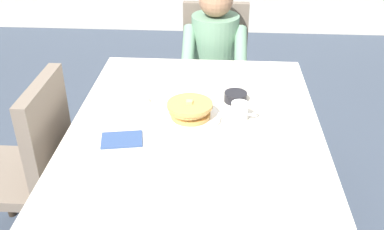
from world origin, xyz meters
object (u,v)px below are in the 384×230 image
Objects in this scene: breakfast_stack at (190,109)px; cup_coffee at (240,111)px; chair_diner at (214,64)px; fork_left_of_plate at (147,120)px; dining_table_main at (195,144)px; plate_breakfast at (189,118)px; bowl_butter at (236,97)px; knife_right_of_plate at (232,122)px; chair_left_side at (32,160)px; spoon_near_edge at (183,161)px; syrup_pitcher at (143,97)px; diner_person at (214,54)px.

breakfast_stack is 1.80× the size of cup_coffee.
chair_diner reaches higher than fork_left_of_plate.
dining_table_main is 0.12m from plate_breakfast.
bowl_butter is (0.18, 0.25, 0.11)m from dining_table_main.
knife_right_of_plate is at bearing -6.01° from plate_breakfast.
chair_left_side is 1.00m from cup_coffee.
syrup_pitcher is at bearing 102.16° from spoon_near_edge.
chair_left_side is at bearing 95.95° from knife_right_of_plate.
knife_right_of_plate reaches higher than dining_table_main.
syrup_pitcher is at bearing 71.62° from chair_diner.
diner_person is at bearing -39.47° from chair_left_side.
breakfast_stack is 0.28m from bowl_butter.
syrup_pitcher reaches higher than plate_breakfast.
dining_table_main is 1.18m from chair_diner.
cup_coffee is at bearing 40.62° from spoon_near_edge.
diner_person reaches higher than cup_coffee.
chair_diner is at bearing 96.90° from cup_coffee.
bowl_butter is 0.55× the size of knife_right_of_plate.
cup_coffee is at bearing -85.25° from chair_left_side.
diner_person is 0.95m from cup_coffee.
plate_breakfast is (-0.09, -1.10, 0.22)m from chair_diner.
breakfast_stack reaches higher than spoon_near_edge.
dining_table_main is 1.64× the size of chair_left_side.
knife_right_of_plate is at bearing -87.08° from chair_left_side.
chair_left_side reaches higher than cup_coffee.
diner_person is at bearing 68.43° from syrup_pitcher.
fork_left_of_plate is at bearing 93.02° from knife_right_of_plate.
fork_left_of_plate is 1.20× the size of spoon_near_edge.
cup_coffee reaches higher than plate_breakfast.
chair_left_side is 6.20× the size of spoon_near_edge.
chair_left_side is at bearing -174.84° from breakfast_stack.
diner_person reaches higher than dining_table_main.
dining_table_main is 0.19m from knife_right_of_plate.
cup_coffee reaches higher than syrup_pitcher.
syrup_pitcher is (-0.46, 0.11, -0.01)m from cup_coffee.
plate_breakfast is 0.28m from bowl_butter.
chair_diner is at bearing 97.23° from bowl_butter.
plate_breakfast is (-0.09, -0.95, 0.08)m from diner_person.
spoon_near_edge reaches higher than dining_table_main.
bowl_butter is (0.95, 0.25, 0.23)m from chair_left_side.
plate_breakfast reaches higher than knife_right_of_plate.
knife_right_of_plate is (0.10, -0.97, 0.07)m from diner_person.
bowl_butter is at bearing -74.99° from chair_left_side.
diner_person is 10.18× the size of bowl_butter.
chair_diner is 1.13m from plate_breakfast.
diner_person is (0.00, -0.16, 0.14)m from chair_diner.
chair_left_side is at bearing -174.79° from plate_breakfast.
chair_left_side is 0.60m from syrup_pitcher.
chair_left_side is 1.01m from bowl_butter.
syrup_pitcher is at bearing 151.59° from plate_breakfast.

